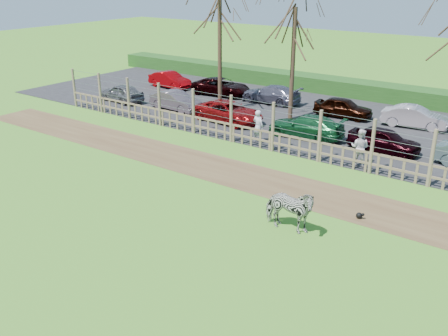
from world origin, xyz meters
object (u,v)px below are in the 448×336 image
Objects in this scene: car_9 at (271,94)px; car_1 at (176,101)px; car_0 at (121,93)px; car_7 at (170,80)px; tree_mid at (294,37)px; tree_left at (220,20)px; car_3 at (306,126)px; car_2 at (229,112)px; visitor_a at (258,126)px; crow at (360,215)px; car_8 at (221,87)px; car_4 at (384,140)px; visitor_b at (360,147)px; car_11 at (415,117)px; car_10 at (343,108)px; zebra at (289,210)px.

car_1 is at bearing -39.01° from car_9.
car_7 is at bearing -172.68° from car_0.
tree_mid reaches higher than car_7.
tree_left is 1.90× the size of car_3.
tree_left is 1.82× the size of car_2.
visitor_a is 0.42× the size of car_9.
crow is 19.80m from car_8.
tree_mid reaches higher than visitor_a.
car_3 is 1.17× the size of car_4.
car_7 reaches higher than crow.
visitor_b is 0.42× the size of car_3.
car_3 is at bearing -84.42° from car_2.
car_11 is (0.30, 7.60, -0.26)m from visitor_b.
car_10 is (13.83, 5.13, 0.00)m from car_0.
car_8 is at bearing -122.94° from car_3.
crow is 7.69m from car_4.
visitor_a is 0.40× the size of car_8.
car_3 is (-5.93, 7.33, 0.52)m from crow.
visitor_a is 8.42m from car_9.
zebra reaches higher than car_7.
zebra is at bearing -45.32° from tree_left.
car_1 and car_4 have the same top height.
car_0 is at bearing 96.90° from car_2.
car_3 is at bearing 175.70° from car_10.
car_0 reaches higher than crow.
car_11 is at bearing 18.37° from tree_left.
car_1 is 9.33m from car_3.
car_1 is 5.03m from car_8.
tree_left reaches higher than car_2.
visitor_a is at bearing -117.73° from car_2.
tree_mid is at bearing -74.58° from visitor_a.
car_3 is 0.96× the size of car_8.
car_1 is 0.84× the size of car_8.
visitor_a is (-5.88, 7.41, 0.09)m from zebra.
visitor_b is at bearing 112.16° from crow.
car_4 reaches higher than crow.
car_9 is (8.64, 0.44, 0.00)m from car_7.
zebra is 0.55× the size of car_4.
zebra reaches higher than car_11.
car_8 is (-0.05, 5.03, 0.00)m from car_1.
visitor_a is at bearing 135.08° from car_11.
crow is 13.16m from car_2.
car_0 is at bearing 100.07° from car_11.
zebra is 0.45× the size of car_2.
car_11 is at bearing 112.35° from car_0.
tree_mid is 5.35m from car_10.
car_9 is at bearing 82.55° from car_11.
car_0 is 0.97× the size of car_7.
car_9 is (-9.23, 7.66, -0.26)m from visitor_b.
tree_mid is 1.65× the size of car_3.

